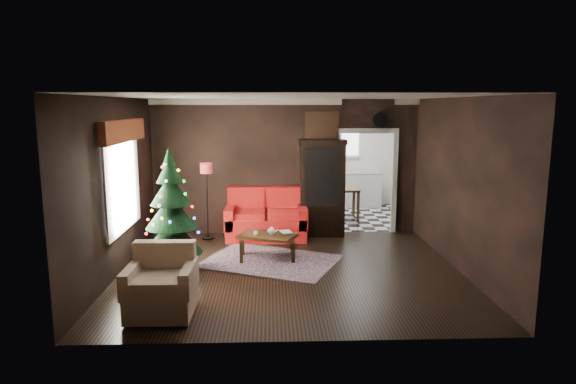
{
  "coord_description": "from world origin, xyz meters",
  "views": [
    {
      "loc": [
        -0.31,
        -7.83,
        2.66
      ],
      "look_at": [
        0.0,
        0.9,
        1.15
      ],
      "focal_mm": 31.16,
      "sensor_mm": 36.0,
      "label": 1
    }
  ],
  "objects_px": {
    "coffee_table": "(267,246)",
    "wall_clock": "(380,120)",
    "floor_lamp": "(207,201)",
    "christmas_tree": "(171,209)",
    "armchair": "(161,281)",
    "kitchen_table": "(343,204)",
    "teapot": "(271,231)",
    "loveseat": "(266,214)",
    "curio_cabinet": "(322,190)"
  },
  "relations": [
    {
      "from": "loveseat",
      "to": "curio_cabinet",
      "type": "xyz_separation_m",
      "value": [
        1.15,
        0.22,
        0.45
      ]
    },
    {
      "from": "loveseat",
      "to": "christmas_tree",
      "type": "relative_size",
      "value": 0.92
    },
    {
      "from": "coffee_table",
      "to": "teapot",
      "type": "xyz_separation_m",
      "value": [
        0.07,
        -0.08,
        0.29
      ]
    },
    {
      "from": "curio_cabinet",
      "to": "floor_lamp",
      "type": "distance_m",
      "value": 2.36
    },
    {
      "from": "christmas_tree",
      "to": "coffee_table",
      "type": "bearing_deg",
      "value": 22.89
    },
    {
      "from": "teapot",
      "to": "wall_clock",
      "type": "bearing_deg",
      "value": 40.05
    },
    {
      "from": "floor_lamp",
      "to": "kitchen_table",
      "type": "xyz_separation_m",
      "value": [
        2.94,
        1.95,
        -0.46
      ]
    },
    {
      "from": "wall_clock",
      "to": "kitchen_table",
      "type": "xyz_separation_m",
      "value": [
        -0.55,
        1.25,
        -2.0
      ]
    },
    {
      "from": "loveseat",
      "to": "coffee_table",
      "type": "height_order",
      "value": "loveseat"
    },
    {
      "from": "floor_lamp",
      "to": "wall_clock",
      "type": "relative_size",
      "value": 4.68
    },
    {
      "from": "loveseat",
      "to": "christmas_tree",
      "type": "distance_m",
      "value": 2.6
    },
    {
      "from": "loveseat",
      "to": "coffee_table",
      "type": "xyz_separation_m",
      "value": [
        0.03,
        -1.41,
        -0.27
      ]
    },
    {
      "from": "curio_cabinet",
      "to": "wall_clock",
      "type": "bearing_deg",
      "value": 8.53
    },
    {
      "from": "curio_cabinet",
      "to": "teapot",
      "type": "xyz_separation_m",
      "value": [
        -1.05,
        -1.71,
        -0.43
      ]
    },
    {
      "from": "loveseat",
      "to": "curio_cabinet",
      "type": "height_order",
      "value": "curio_cabinet"
    },
    {
      "from": "floor_lamp",
      "to": "teapot",
      "type": "height_order",
      "value": "floor_lamp"
    },
    {
      "from": "coffee_table",
      "to": "wall_clock",
      "type": "relative_size",
      "value": 3.01
    },
    {
      "from": "christmas_tree",
      "to": "armchair",
      "type": "height_order",
      "value": "christmas_tree"
    },
    {
      "from": "floor_lamp",
      "to": "teapot",
      "type": "relative_size",
      "value": 9.38
    },
    {
      "from": "armchair",
      "to": "kitchen_table",
      "type": "bearing_deg",
      "value": 60.65
    },
    {
      "from": "curio_cabinet",
      "to": "armchair",
      "type": "xyz_separation_m",
      "value": [
        -2.47,
        -3.98,
        -0.49
      ]
    },
    {
      "from": "kitchen_table",
      "to": "loveseat",
      "type": "bearing_deg",
      "value": -137.49
    },
    {
      "from": "loveseat",
      "to": "curio_cabinet",
      "type": "relative_size",
      "value": 0.89
    },
    {
      "from": "curio_cabinet",
      "to": "teapot",
      "type": "relative_size",
      "value": 11.9
    },
    {
      "from": "floor_lamp",
      "to": "curio_cabinet",
      "type": "bearing_deg",
      "value": 12.75
    },
    {
      "from": "christmas_tree",
      "to": "wall_clock",
      "type": "distance_m",
      "value": 4.75
    },
    {
      "from": "curio_cabinet",
      "to": "floor_lamp",
      "type": "height_order",
      "value": "curio_cabinet"
    },
    {
      "from": "teapot",
      "to": "loveseat",
      "type": "bearing_deg",
      "value": 93.89
    },
    {
      "from": "loveseat",
      "to": "curio_cabinet",
      "type": "bearing_deg",
      "value": 10.83
    },
    {
      "from": "loveseat",
      "to": "christmas_tree",
      "type": "height_order",
      "value": "christmas_tree"
    },
    {
      "from": "floor_lamp",
      "to": "loveseat",
      "type": "bearing_deg",
      "value": 14.66
    },
    {
      "from": "floor_lamp",
      "to": "christmas_tree",
      "type": "height_order",
      "value": "christmas_tree"
    },
    {
      "from": "coffee_table",
      "to": "kitchen_table",
      "type": "distance_m",
      "value": 3.54
    },
    {
      "from": "armchair",
      "to": "kitchen_table",
      "type": "relative_size",
      "value": 1.16
    },
    {
      "from": "curio_cabinet",
      "to": "christmas_tree",
      "type": "xyz_separation_m",
      "value": [
        -2.64,
        -2.28,
        0.1
      ]
    },
    {
      "from": "curio_cabinet",
      "to": "wall_clock",
      "type": "height_order",
      "value": "wall_clock"
    },
    {
      "from": "loveseat",
      "to": "teapot",
      "type": "xyz_separation_m",
      "value": [
        0.1,
        -1.49,
        0.02
      ]
    },
    {
      "from": "coffee_table",
      "to": "kitchen_table",
      "type": "bearing_deg",
      "value": 59.95
    },
    {
      "from": "wall_clock",
      "to": "kitchen_table",
      "type": "distance_m",
      "value": 2.43
    },
    {
      "from": "christmas_tree",
      "to": "armchair",
      "type": "xyz_separation_m",
      "value": [
        0.18,
        -1.7,
        -0.59
      ]
    },
    {
      "from": "loveseat",
      "to": "teapot",
      "type": "bearing_deg",
      "value": -86.11
    },
    {
      "from": "christmas_tree",
      "to": "armchair",
      "type": "relative_size",
      "value": 2.13
    },
    {
      "from": "loveseat",
      "to": "teapot",
      "type": "relative_size",
      "value": 10.65
    },
    {
      "from": "christmas_tree",
      "to": "kitchen_table",
      "type": "height_order",
      "value": "christmas_tree"
    },
    {
      "from": "floor_lamp",
      "to": "wall_clock",
      "type": "xyz_separation_m",
      "value": [
        3.49,
        0.7,
        1.55
      ]
    },
    {
      "from": "armchair",
      "to": "kitchen_table",
      "type": "xyz_separation_m",
      "value": [
        3.12,
        5.41,
        -0.09
      ]
    },
    {
      "from": "coffee_table",
      "to": "kitchen_table",
      "type": "xyz_separation_m",
      "value": [
        1.77,
        3.06,
        0.15
      ]
    },
    {
      "from": "loveseat",
      "to": "kitchen_table",
      "type": "distance_m",
      "value": 2.45
    },
    {
      "from": "teapot",
      "to": "kitchen_table",
      "type": "height_order",
      "value": "kitchen_table"
    },
    {
      "from": "teapot",
      "to": "christmas_tree",
      "type": "bearing_deg",
      "value": -160.49
    }
  ]
}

